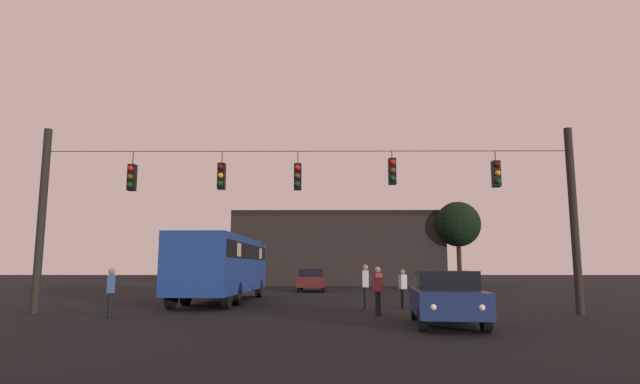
# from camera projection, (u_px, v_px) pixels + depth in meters

# --- Properties ---
(ground_plane) EXTENTS (168.00, 168.00, 0.00)m
(ground_plane) POSITION_uv_depth(u_px,v_px,m) (313.00, 297.00, 28.73)
(ground_plane) COLOR black
(ground_plane) RESTS_ON ground
(overhead_signal_span) EXTENTS (19.33, 0.44, 6.65)m
(overhead_signal_span) POSITION_uv_depth(u_px,v_px,m) (307.00, 204.00, 18.54)
(overhead_signal_span) COLOR black
(overhead_signal_span) RESTS_ON ground
(city_bus) EXTENTS (2.86, 11.07, 3.00)m
(city_bus) POSITION_uv_depth(u_px,v_px,m) (224.00, 262.00, 24.71)
(city_bus) COLOR navy
(city_bus) RESTS_ON ground
(car_near_right) EXTENTS (2.24, 4.47, 1.52)m
(car_near_right) POSITION_uv_depth(u_px,v_px,m) (446.00, 297.00, 14.66)
(car_near_right) COLOR navy
(car_near_right) RESTS_ON ground
(car_far_left) EXTENTS (1.87, 4.36, 1.52)m
(car_far_left) POSITION_uv_depth(u_px,v_px,m) (312.00, 280.00, 35.30)
(car_far_left) COLOR #511919
(car_far_left) RESTS_ON ground
(pedestrian_crossing_left) EXTENTS (0.34, 0.42, 1.59)m
(pedestrian_crossing_left) POSITION_uv_depth(u_px,v_px,m) (111.00, 290.00, 16.98)
(pedestrian_crossing_left) COLOR black
(pedestrian_crossing_left) RESTS_ON ground
(pedestrian_crossing_center) EXTENTS (0.25, 0.37, 1.73)m
(pedestrian_crossing_center) POSITION_uv_depth(u_px,v_px,m) (365.00, 284.00, 20.14)
(pedestrian_crossing_center) COLOR black
(pedestrian_crossing_center) RESTS_ON ground
(pedestrian_crossing_right) EXTENTS (0.30, 0.40, 1.53)m
(pedestrian_crossing_right) POSITION_uv_depth(u_px,v_px,m) (403.00, 286.00, 20.87)
(pedestrian_crossing_right) COLOR black
(pedestrian_crossing_right) RESTS_ON ground
(pedestrian_near_bus) EXTENTS (0.30, 0.39, 1.64)m
(pedestrian_near_bus) POSITION_uv_depth(u_px,v_px,m) (378.00, 288.00, 17.49)
(pedestrian_near_bus) COLOR black
(pedestrian_near_bus) RESTS_ON ground
(corner_building) EXTENTS (19.02, 13.32, 6.66)m
(corner_building) POSITION_uv_depth(u_px,v_px,m) (337.00, 250.00, 51.90)
(corner_building) COLOR black
(corner_building) RESTS_ON ground
(tree_left_silhouette) EXTENTS (3.94, 3.94, 7.34)m
(tree_left_silhouette) POSITION_uv_depth(u_px,v_px,m) (458.00, 225.00, 45.30)
(tree_left_silhouette) COLOR #2D2116
(tree_left_silhouette) RESTS_ON ground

